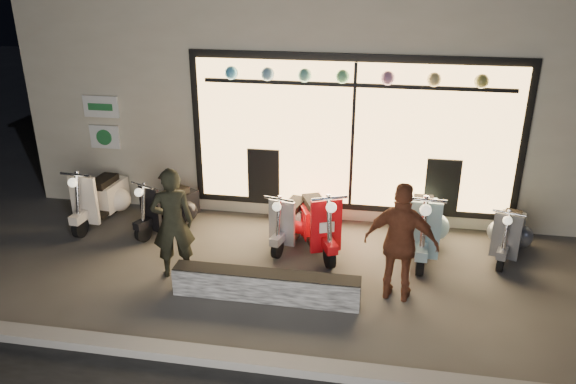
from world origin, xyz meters
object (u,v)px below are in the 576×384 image
graffiti_barrier (266,286)px  man (173,223)px  woman (401,243)px  scooter_red (316,220)px  scooter_silver (293,218)px

graffiti_barrier → man: (-1.41, 0.41, 0.62)m
woman → graffiti_barrier: bearing=20.1°
scooter_red → woman: size_ratio=0.87×
scooter_silver → man: bearing=-124.9°
scooter_red → woman: woman is taller
graffiti_barrier → woman: bearing=11.0°
scooter_red → woman: bearing=-69.5°
scooter_red → man: man is taller
scooter_silver → man: man is taller
scooter_red → graffiti_barrier: bearing=-128.0°
scooter_silver → graffiti_barrier: bearing=-80.2°
scooter_silver → woman: bearing=-29.1°
graffiti_barrier → man: man is taller
man → woman: (3.15, -0.07, 0.01)m
scooter_red → woman: (1.28, -1.35, 0.40)m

